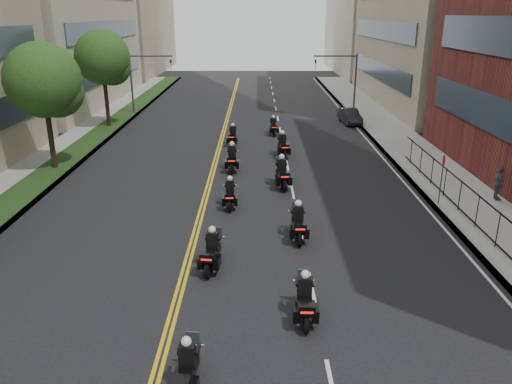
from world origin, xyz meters
TOP-DOWN VIEW (x-y plane):
  - sidewalk_right at (12.00, 25.00)m, footprint 4.00×90.00m
  - sidewalk_left at (-12.00, 25.00)m, footprint 4.00×90.00m
  - grass_strip at (-11.20, 25.00)m, footprint 2.00×90.00m
  - iron_fence at (11.00, 12.00)m, footprint 0.05×28.00m
  - street_trees at (-11.05, 18.61)m, footprint 4.40×38.40m
  - traffic_signal_right at (9.54, 42.00)m, footprint 4.09×0.20m
  - traffic_signal_left at (-9.54, 42.00)m, footprint 4.09×0.20m
  - motorcycle_2 at (-0.53, 4.88)m, footprint 0.59×2.11m
  - motorcycle_3 at (2.75, 8.10)m, footprint 0.52×2.24m
  - motorcycle_4 at (-0.44, 11.42)m, footprint 0.68×2.29m
  - motorcycle_5 at (3.01, 14.07)m, footprint 0.54×2.33m
  - motorcycle_6 at (-0.08, 17.80)m, footprint 0.50×2.15m
  - motorcycle_7 at (2.64, 20.81)m, footprint 0.73×2.53m
  - motorcycle_8 at (-0.26, 23.90)m, footprint 0.56×2.44m
  - motorcycle_9 at (2.99, 27.04)m, footprint 0.71×2.41m
  - motorcycle_10 at (-0.50, 30.18)m, footprint 0.54×2.19m
  - motorcycle_11 at (2.58, 33.51)m, footprint 0.55×2.08m
  - parked_sedan at (9.40, 37.84)m, footprint 1.71×3.97m
  - pedestrian_c at (13.50, 18.43)m, footprint 0.59×1.09m

SIDE VIEW (x-z plane):
  - sidewalk_right at x=12.00m, z-range 0.00..0.15m
  - sidewalk_left at x=-12.00m, z-range 0.00..0.15m
  - grass_strip at x=-11.20m, z-range 0.15..0.19m
  - motorcycle_11 at x=2.58m, z-range -0.16..1.37m
  - motorcycle_2 at x=-0.53m, z-range -0.16..1.40m
  - motorcycle_6 at x=-0.08m, z-range -0.17..1.42m
  - parked_sedan at x=9.40m, z-range 0.00..1.27m
  - motorcycle_10 at x=-0.50m, z-range -0.17..1.44m
  - motorcycle_3 at x=2.75m, z-range -0.17..1.48m
  - motorcycle_4 at x=-0.44m, z-range -0.18..1.51m
  - motorcycle_5 at x=3.01m, z-range -0.18..1.54m
  - motorcycle_9 at x=2.99m, z-range -0.19..1.59m
  - motorcycle_8 at x=-0.26m, z-range -0.19..1.61m
  - motorcycle_7 at x=2.64m, z-range -0.20..1.67m
  - iron_fence at x=11.00m, z-range 0.15..1.65m
  - pedestrian_c at x=13.50m, z-range 0.15..1.92m
  - traffic_signal_right at x=9.54m, z-range 0.90..6.50m
  - traffic_signal_left at x=-9.54m, z-range 0.90..6.50m
  - street_trees at x=-11.05m, z-range 1.14..9.12m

